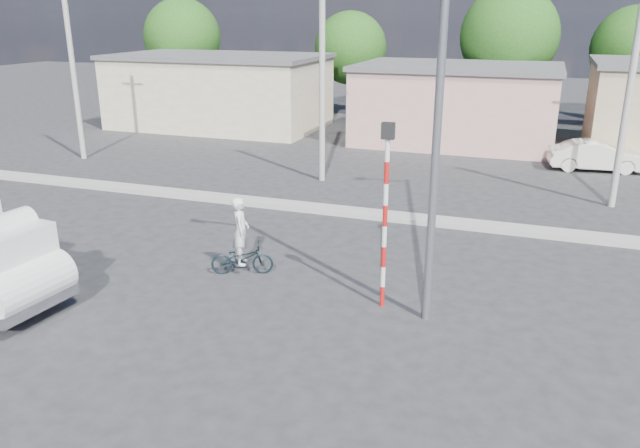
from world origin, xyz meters
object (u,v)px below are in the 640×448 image
(car_cream, at_px, (596,156))
(traffic_pole, at_px, (386,201))
(bicycle, at_px, (242,258))
(streetlight, at_px, (431,98))
(cyclist, at_px, (241,242))

(car_cream, relative_size, traffic_pole, 0.90)
(bicycle, relative_size, streetlight, 0.18)
(cyclist, distance_m, car_cream, 18.14)
(car_cream, distance_m, streetlight, 17.54)
(cyclist, xyz_separation_m, traffic_pole, (3.97, -0.61, 1.69))
(traffic_pole, bearing_deg, cyclist, 171.21)
(cyclist, relative_size, car_cream, 0.46)
(cyclist, relative_size, streetlight, 0.20)
(bicycle, height_order, cyclist, cyclist)
(traffic_pole, distance_m, streetlight, 2.56)
(bicycle, bearing_deg, car_cream, -53.66)
(bicycle, distance_m, cyclist, 0.47)
(cyclist, bearing_deg, car_cream, -53.66)
(cyclist, height_order, car_cream, cyclist)
(bicycle, height_order, traffic_pole, traffic_pole)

